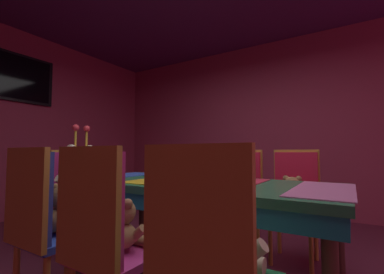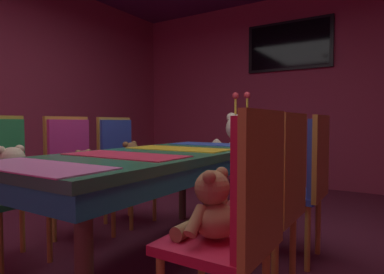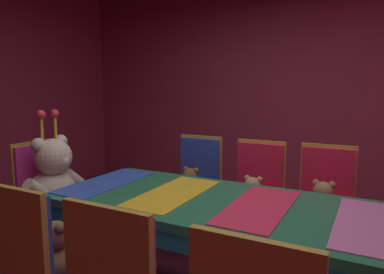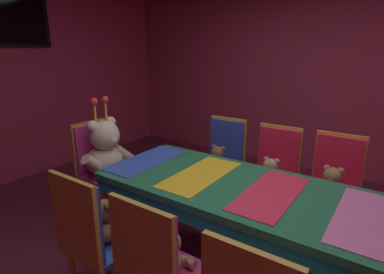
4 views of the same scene
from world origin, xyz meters
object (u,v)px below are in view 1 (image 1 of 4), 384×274
wall_tv (9,75)px  teddy_right_1 (235,192)px  chair_right_0 (295,192)px  banquet_table (197,193)px  teddy_left_2 (63,212)px  teddy_right_0 (292,195)px  teddy_right_2 (188,187)px  chair_left_2 (39,215)px  king_teddy_bear (82,176)px  chair_right_2 (194,184)px  chair_left_0 (205,256)px  teddy_left_0 (223,242)px  throne_chair (73,186)px  chair_right_1 (241,188)px  chair_left_1 (101,229)px  teddy_left_1 (123,227)px

wall_tv → teddy_right_1: bearing=-77.4°
chair_right_0 → wall_tv: wall_tv is taller
banquet_table → teddy_left_2: 0.91m
teddy_right_0 → teddy_right_2: (-0.00, 1.09, -0.01)m
chair_left_2 → king_teddy_bear: size_ratio=1.25×
teddy_right_0 → chair_right_2: 1.10m
chair_left_0 → teddy_left_0: chair_left_0 is taller
chair_right_0 → throne_chair: same height
teddy_right_1 → teddy_right_2: bearing=-92.4°
chair_right_0 → teddy_right_0: size_ratio=3.18×
chair_right_1 → teddy_right_2: (-0.12, 0.57, -0.02)m
throne_chair → teddy_right_0: bearing=19.2°
teddy_left_0 → teddy_right_0: (1.45, 0.01, -0.02)m
chair_left_0 → teddy_right_0: bearing=0.4°
king_teddy_bear → wall_tv: (-0.00, 1.73, 1.34)m
chair_left_0 → teddy_left_0: size_ratio=2.82×
teddy_right_0 → teddy_right_1: teddy_right_0 is taller
teddy_left_0 → chair_left_2: size_ratio=0.35×
chair_right_2 → wall_tv: 3.06m
teddy_right_2 → king_teddy_bear: king_teddy_bear is taller
chair_left_0 → teddy_right_1: size_ratio=3.47×
banquet_table → teddy_right_1: banquet_table is taller
chair_left_2 → throne_chair: bearing=49.1°
chair_left_1 → chair_right_2: size_ratio=1.00×
teddy_right_2 → teddy_right_0: bearing=90.1°
chair_right_1 → chair_left_0: bearing=17.2°
chair_left_1 → chair_right_0: size_ratio=1.00×
teddy_right_2 → teddy_left_1: bearing=20.4°
chair_left_0 → throne_chair: (0.87, 2.09, 0.00)m
teddy_right_0 → chair_right_1: size_ratio=0.31×
teddy_left_1 → chair_right_1: bearing=-1.3°
chair_right_1 → throne_chair: 1.77m
chair_left_0 → king_teddy_bear: king_teddy_bear is taller
teddy_right_0 → banquet_table: bearing=-36.6°
teddy_left_1 → chair_right_0: chair_right_0 is taller
chair_right_2 → king_teddy_bear: king_teddy_bear is taller
chair_left_1 → teddy_right_2: (1.58, 0.54, -0.02)m
teddy_right_1 → king_teddy_bear: king_teddy_bear is taller
chair_left_1 → teddy_right_0: (1.59, -0.56, -0.01)m
chair_left_0 → throne_chair: size_ratio=1.00×
teddy_left_2 → teddy_right_1: (1.42, -0.57, -0.01)m
chair_right_2 → wall_tv: (-0.87, 2.55, 1.45)m
chair_left_2 → teddy_right_2: 1.59m
throne_chair → teddy_right_1: bearing=24.2°
teddy_left_2 → teddy_right_2: (1.44, 0.00, -0.01)m
king_teddy_bear → throne_chair: bearing=180.0°
chair_right_1 → wall_tv: bearing=-74.9°
banquet_table → teddy_left_0: 0.91m
chair_right_0 → throne_chair: (-0.87, 2.08, 0.00)m
teddy_left_0 → wall_tv: wall_tv is taller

